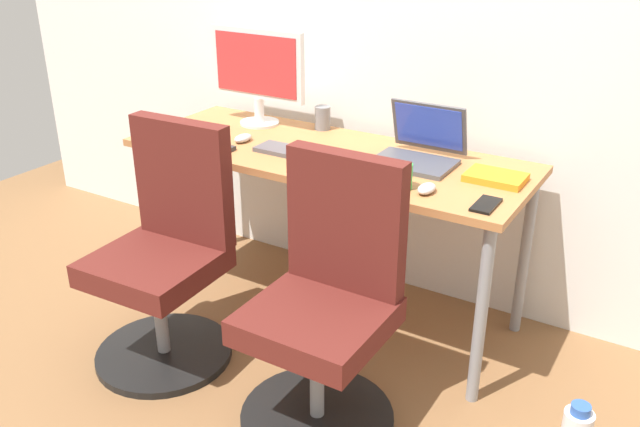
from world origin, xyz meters
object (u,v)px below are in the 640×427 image
object	(u,v)px
office_chair_right	(327,310)
desktop_monitor	(258,70)
open_laptop	(420,148)
office_chair_left	(167,257)
coffee_mug	(401,176)

from	to	relation	value
office_chair_right	desktop_monitor	xyz separation A→B (m)	(-0.83, 0.77, 0.57)
office_chair_right	desktop_monitor	bearing A→B (deg)	136.88
office_chair_right	open_laptop	distance (m)	0.79
office_chair_left	desktop_monitor	world-z (taller)	desktop_monitor
coffee_mug	office_chair_right	bearing A→B (deg)	-99.95
open_laptop	coffee_mug	bearing A→B (deg)	-78.48
desktop_monitor	office_chair_right	bearing A→B (deg)	-43.12
office_chair_left	office_chair_right	world-z (taller)	same
office_chair_left	office_chair_right	bearing A→B (deg)	0.00
open_laptop	office_chair_right	bearing A→B (deg)	-90.68
open_laptop	office_chair_left	bearing A→B (deg)	-136.41
office_chair_left	open_laptop	world-z (taller)	open_laptop
office_chair_right	open_laptop	bearing A→B (deg)	89.32
office_chair_left	open_laptop	size ratio (longest dim) A/B	3.03
office_chair_right	desktop_monitor	distance (m)	1.27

